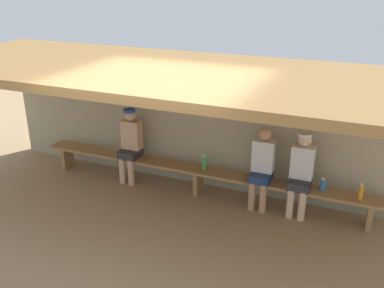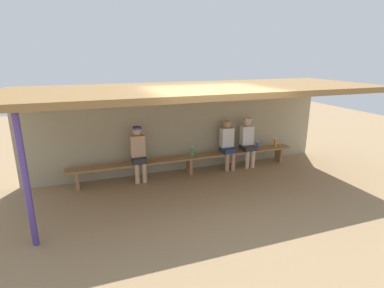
{
  "view_description": "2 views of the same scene",
  "coord_description": "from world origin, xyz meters",
  "views": [
    {
      "loc": [
        2.48,
        -4.53,
        3.55
      ],
      "look_at": [
        -0.05,
        1.41,
        0.95
      ],
      "focal_mm": 40.19,
      "sensor_mm": 36.0,
      "label": 1
    },
    {
      "loc": [
        -2.46,
        -5.45,
        2.97
      ],
      "look_at": [
        -0.01,
        1.31,
        0.86
      ],
      "focal_mm": 28.4,
      "sensor_mm": 36.0,
      "label": 2
    }
  ],
  "objects": [
    {
      "name": "dugout_roof",
      "position": [
        0.0,
        0.7,
        2.26
      ],
      "size": [
        8.0,
        2.8,
        0.12
      ],
      "primitive_type": "cube",
      "color": "olive",
      "rests_on": "back_wall"
    },
    {
      "name": "player_shirtless_tan",
      "position": [
        -1.31,
        1.55,
        0.75
      ],
      "size": [
        0.34,
        0.42,
        1.34
      ],
      "color": "#333338",
      "rests_on": "ground"
    },
    {
      "name": "bench",
      "position": [
        0.0,
        1.55,
        0.39
      ],
      "size": [
        6.0,
        0.36,
        0.46
      ],
      "color": "#9E7547",
      "rests_on": "ground"
    },
    {
      "name": "water_bottle_clear",
      "position": [
        2.03,
        1.59,
        0.56
      ],
      "size": [
        0.08,
        0.08,
        0.2
      ],
      "color": "blue",
      "rests_on": "bench"
    },
    {
      "name": "water_bottle_orange",
      "position": [
        2.57,
        1.51,
        0.58
      ],
      "size": [
        0.07,
        0.07,
        0.25
      ],
      "color": "orange",
      "rests_on": "bench"
    },
    {
      "name": "back_wall",
      "position": [
        0.0,
        2.0,
        1.1
      ],
      "size": [
        8.0,
        0.2,
        2.2
      ],
      "primitive_type": "cube",
      "color": "tan",
      "rests_on": "ground"
    },
    {
      "name": "player_middle",
      "position": [
        1.69,
        1.55,
        0.75
      ],
      "size": [
        0.34,
        0.42,
        1.34
      ],
      "color": "#333338",
      "rests_on": "ground"
    },
    {
      "name": "water_bottle_green",
      "position": [
        0.1,
        1.58,
        0.58
      ],
      "size": [
        0.08,
        0.08,
        0.25
      ],
      "color": "green",
      "rests_on": "bench"
    },
    {
      "name": "player_in_red",
      "position": [
        1.09,
        1.55,
        0.73
      ],
      "size": [
        0.34,
        0.42,
        1.34
      ],
      "color": "navy",
      "rests_on": "ground"
    },
    {
      "name": "ground_plane",
      "position": [
        0.0,
        0.0,
        0.0
      ],
      "size": [
        24.0,
        24.0,
        0.0
      ],
      "primitive_type": "plane",
      "color": "#9E7F59"
    }
  ]
}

